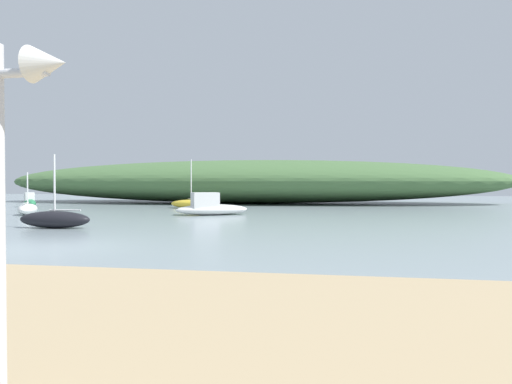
% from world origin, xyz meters
% --- Properties ---
extents(ground_plane, '(120.00, 120.00, 0.00)m').
position_xyz_m(ground_plane, '(0.00, 0.00, 0.00)').
color(ground_plane, gray).
extents(distant_hill, '(48.17, 12.63, 4.01)m').
position_xyz_m(distant_hill, '(-0.41, 31.08, 2.00)').
color(distant_hill, '#476B3D').
rests_on(distant_hill, ground).
extents(motorboat_off_point, '(2.28, 2.33, 1.14)m').
position_xyz_m(motorboat_off_point, '(-15.36, 20.34, 0.43)').
color(motorboat_off_point, '#287A4C').
rests_on(motorboat_off_point, ground).
extents(motorboat_outer_mooring, '(4.41, 3.30, 1.31)m').
position_xyz_m(motorboat_outer_mooring, '(0.77, 14.12, 0.47)').
color(motorboat_outer_mooring, white).
rests_on(motorboat_outer_mooring, ground).
extents(sailboat_centre_water, '(1.86, 2.67, 2.49)m').
position_xyz_m(sailboat_centre_water, '(-9.84, 12.54, 0.33)').
color(sailboat_centre_water, white).
rests_on(sailboat_centre_water, ground).
extents(sailboat_near_shore, '(3.09, 1.00, 3.03)m').
position_xyz_m(sailboat_near_shore, '(-3.42, 5.45, 0.36)').
color(sailboat_near_shore, black).
rests_on(sailboat_near_shore, ground).
extents(sailboat_west_reach, '(3.90, 2.50, 3.59)m').
position_xyz_m(sailboat_west_reach, '(-2.49, 20.67, 0.33)').
color(sailboat_west_reach, gold).
rests_on(sailboat_west_reach, ground).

